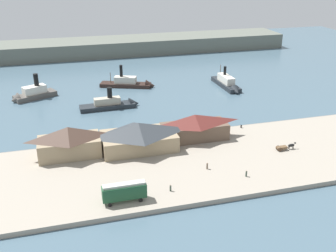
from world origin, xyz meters
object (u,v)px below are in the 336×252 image
ferry_shed_central_terminal (69,141)px  ferry_approaching_west (228,84)px  horse_cart (285,147)px  ferry_departing_north (114,104)px  street_tram (124,191)px  ferry_shed_east_terminal (139,136)px  ferry_moored_east (31,94)px  pedestrian_near_west_shed (171,188)px  mooring_post_west (228,127)px  ferry_shed_west_terminal (194,127)px  pedestrian_walking_west (246,174)px  ferry_outer_harbor (131,83)px  mooring_post_east (241,126)px  pedestrian_walking_east (207,166)px

ferry_shed_central_terminal → ferry_approaching_west: ferry_shed_central_terminal is taller
horse_cart → ferry_departing_north: ferry_departing_north is taller
street_tram → ferry_shed_east_terminal: bearing=71.5°
ferry_moored_east → pedestrian_near_west_shed: bearing=-66.8°
ferry_departing_north → ferry_moored_east: 33.95m
ferry_shed_central_terminal → pedestrian_near_west_shed: bearing=-48.7°
horse_cart → mooring_post_west: horse_cart is taller
ferry_shed_west_terminal → pedestrian_walking_west: size_ratio=11.68×
ferry_outer_harbor → ferry_moored_east: ferry_moored_east is taller
pedestrian_near_west_shed → mooring_post_east: bearing=42.9°
ferry_moored_east → ferry_approaching_west: size_ratio=0.81×
pedestrian_walking_east → ferry_shed_west_terminal: bearing=81.5°
pedestrian_walking_east → ferry_outer_harbor: ferry_outer_harbor is taller
horse_cart → pedestrian_walking_west: horse_cart is taller
ferry_shed_west_terminal → horse_cart: 25.71m
ferry_shed_west_terminal → mooring_post_east: bearing=12.3°
pedestrian_walking_west → mooring_post_east: pedestrian_walking_west is taller
pedestrian_walking_east → ferry_departing_north: ferry_departing_north is taller
ferry_moored_east → mooring_post_east: bearing=-37.4°
pedestrian_near_west_shed → ferry_departing_north: ferry_departing_north is taller
pedestrian_walking_east → horse_cart: bearing=10.0°
pedestrian_walking_east → mooring_post_west: size_ratio=1.96×
pedestrian_walking_east → pedestrian_walking_west: (7.80, -5.93, -0.05)m
street_tram → ferry_outer_harbor: size_ratio=0.41×
ferry_shed_central_terminal → mooring_post_west: 48.10m
pedestrian_near_west_shed → ferry_outer_harbor: (6.34, 82.14, -0.53)m
pedestrian_walking_west → mooring_post_west: bearing=75.3°
ferry_shed_central_terminal → ferry_moored_east: (-12.07, 53.43, -3.49)m
pedestrian_near_west_shed → pedestrian_walking_east: pedestrian_walking_east is taller
horse_cart → ferry_moored_east: (-69.00, 65.74, -0.27)m
mooring_post_west → ferry_moored_east: size_ratio=0.05×
pedestrian_walking_east → ferry_outer_harbor: bearing=94.0°
ferry_shed_central_terminal → pedestrian_walking_east: (32.53, -16.63, -3.34)m
street_tram → ferry_approaching_west: size_ratio=0.44×
mooring_post_east → ferry_departing_north: 46.64m
street_tram → ferry_approaching_west: (54.88, 71.59, -2.18)m
pedestrian_near_west_shed → ferry_moored_east: size_ratio=0.09×
ferry_shed_east_terminal → ferry_outer_harbor: (8.88, 59.22, -3.68)m
mooring_post_east → ferry_moored_east: ferry_moored_east is taller
mooring_post_west → ferry_shed_west_terminal: bearing=-161.3°
street_tram → ferry_moored_east: bearing=105.9°
ferry_shed_west_terminal → horse_cart: bearing=-31.6°
ferry_shed_central_terminal → mooring_post_west: size_ratio=18.16×
pedestrian_walking_west → pedestrian_near_west_shed: bearing=-176.1°
street_tram → ferry_outer_harbor: 85.25m
ferry_shed_west_terminal → pedestrian_near_west_shed: 28.89m
pedestrian_walking_west → ferry_shed_west_terminal: bearing=102.3°
pedestrian_walking_west → ferry_approaching_west: (24.88, 68.90, -0.32)m
ferry_departing_north → pedestrian_walking_east: bearing=-73.3°
pedestrian_walking_east → ferry_departing_north: size_ratio=0.08×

